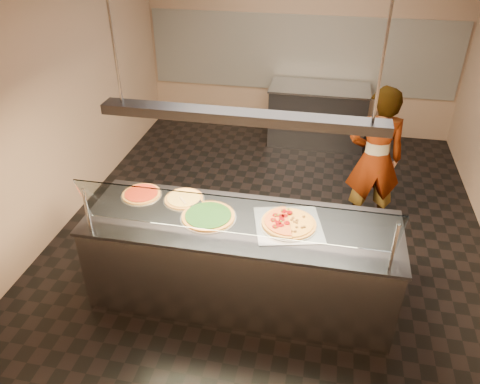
% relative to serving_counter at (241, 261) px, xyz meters
% --- Properties ---
extents(ground, '(5.00, 6.00, 0.02)m').
position_rel_serving_counter_xyz_m(ground, '(0.14, 1.18, -0.48)').
color(ground, black).
rests_on(ground, ground).
extents(wall_back, '(5.00, 0.02, 3.00)m').
position_rel_serving_counter_xyz_m(wall_back, '(0.14, 4.19, 1.03)').
color(wall_back, tan).
rests_on(wall_back, ground).
extents(wall_front, '(5.00, 0.02, 3.00)m').
position_rel_serving_counter_xyz_m(wall_front, '(0.14, -1.83, 1.03)').
color(wall_front, tan).
rests_on(wall_front, ground).
extents(wall_left, '(0.02, 6.00, 3.00)m').
position_rel_serving_counter_xyz_m(wall_left, '(-2.37, 1.18, 1.03)').
color(wall_left, tan).
rests_on(wall_left, ground).
extents(tile_band, '(4.90, 0.02, 1.20)m').
position_rel_serving_counter_xyz_m(tile_band, '(0.14, 4.16, 0.83)').
color(tile_band, silver).
rests_on(tile_band, wall_back).
extents(serving_counter, '(2.87, 0.94, 0.93)m').
position_rel_serving_counter_xyz_m(serving_counter, '(0.00, 0.00, 0.00)').
color(serving_counter, '#B7B7BC').
rests_on(serving_counter, ground).
extents(sneeze_guard, '(2.63, 0.18, 0.54)m').
position_rel_serving_counter_xyz_m(sneeze_guard, '(-0.00, -0.34, 0.76)').
color(sneeze_guard, '#B7B7BC').
rests_on(sneeze_guard, serving_counter).
extents(perforated_tray, '(0.71, 0.71, 0.01)m').
position_rel_serving_counter_xyz_m(perforated_tray, '(0.42, 0.03, 0.47)').
color(perforated_tray, silver).
rests_on(perforated_tray, serving_counter).
extents(half_pizza_pepperoni, '(0.35, 0.53, 0.05)m').
position_rel_serving_counter_xyz_m(half_pizza_pepperoni, '(0.31, 0.03, 0.50)').
color(half_pizza_pepperoni, '#985C21').
rests_on(half_pizza_pepperoni, perforated_tray).
extents(half_pizza_sausage, '(0.35, 0.53, 0.04)m').
position_rel_serving_counter_xyz_m(half_pizza_sausage, '(0.54, 0.03, 0.49)').
color(half_pizza_sausage, '#985C21').
rests_on(half_pizza_sausage, perforated_tray).
extents(pizza_spinach, '(0.52, 0.52, 0.03)m').
position_rel_serving_counter_xyz_m(pizza_spinach, '(-0.31, 0.01, 0.48)').
color(pizza_spinach, silver).
rests_on(pizza_spinach, serving_counter).
extents(pizza_cheese, '(0.40, 0.40, 0.03)m').
position_rel_serving_counter_xyz_m(pizza_cheese, '(-0.62, 0.24, 0.48)').
color(pizza_cheese, silver).
rests_on(pizza_cheese, serving_counter).
extents(pizza_tomato, '(0.40, 0.40, 0.03)m').
position_rel_serving_counter_xyz_m(pizza_tomato, '(-1.05, 0.24, 0.48)').
color(pizza_tomato, silver).
rests_on(pizza_tomato, serving_counter).
extents(pizza_spatula, '(0.28, 0.17, 0.02)m').
position_rel_serving_counter_xyz_m(pizza_spatula, '(-0.55, 0.18, 0.49)').
color(pizza_spatula, '#B7B7BC').
rests_on(pizza_spatula, pizza_spinach).
extents(prep_table, '(1.54, 0.74, 0.93)m').
position_rel_serving_counter_xyz_m(prep_table, '(0.50, 3.73, 0.00)').
color(prep_table, '#3A3A3F').
rests_on(prep_table, ground).
extents(worker, '(0.70, 0.52, 1.75)m').
position_rel_serving_counter_xyz_m(worker, '(1.25, 1.56, 0.41)').
color(worker, '#38373E').
rests_on(worker, ground).
extents(heat_lamp_housing, '(2.30, 0.18, 0.08)m').
position_rel_serving_counter_xyz_m(heat_lamp_housing, '(-0.00, 0.00, 1.48)').
color(heat_lamp_housing, '#3A3A3F').
rests_on(heat_lamp_housing, ceiling).
extents(lamp_rod_left, '(0.02, 0.02, 1.01)m').
position_rel_serving_counter_xyz_m(lamp_rod_left, '(-1.00, 0.00, 2.03)').
color(lamp_rod_left, '#B7B7BC').
rests_on(lamp_rod_left, ceiling).
extents(lamp_rod_right, '(0.02, 0.02, 1.01)m').
position_rel_serving_counter_xyz_m(lamp_rod_right, '(1.00, 0.00, 2.03)').
color(lamp_rod_right, '#B7B7BC').
rests_on(lamp_rod_right, ceiling).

